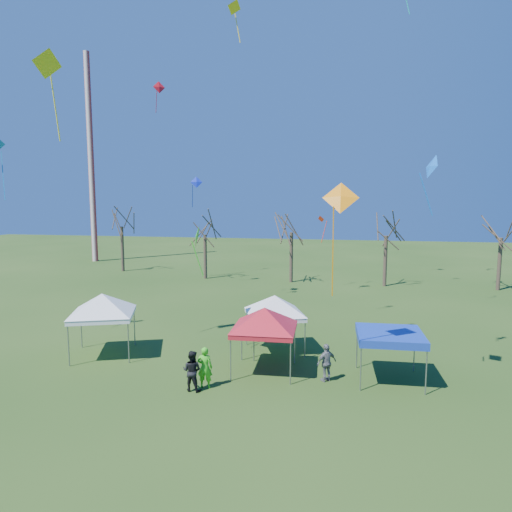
# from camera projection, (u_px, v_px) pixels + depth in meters

# --- Properties ---
(ground) EXTENTS (140.00, 140.00, 0.00)m
(ground) POSITION_uv_depth(u_px,v_px,m) (278.00, 392.00, 18.34)
(ground) COLOR #244315
(ground) RESTS_ON ground
(radio_mast) EXTENTS (0.70, 0.70, 25.00)m
(radio_mast) POSITION_uv_depth(u_px,v_px,m) (91.00, 159.00, 55.23)
(radio_mast) COLOR silver
(radio_mast) RESTS_ON ground
(tree_0) EXTENTS (3.83, 3.83, 8.44)m
(tree_0) POSITION_uv_depth(u_px,v_px,m) (121.00, 210.00, 48.17)
(tree_0) COLOR #3D2D21
(tree_0) RESTS_ON ground
(tree_1) EXTENTS (3.42, 3.42, 7.54)m
(tree_1) POSITION_uv_depth(u_px,v_px,m) (205.00, 219.00, 43.68)
(tree_1) COLOR #3D2D21
(tree_1) RESTS_ON ground
(tree_2) EXTENTS (3.71, 3.71, 8.18)m
(tree_2) POSITION_uv_depth(u_px,v_px,m) (292.00, 214.00, 41.75)
(tree_2) COLOR #3D2D21
(tree_2) RESTS_ON ground
(tree_3) EXTENTS (3.59, 3.59, 7.91)m
(tree_3) POSITION_uv_depth(u_px,v_px,m) (387.00, 218.00, 39.85)
(tree_3) COLOR #3D2D21
(tree_3) RESTS_ON ground
(tree_4) EXTENTS (3.58, 3.58, 7.89)m
(tree_4) POSITION_uv_depth(u_px,v_px,m) (502.00, 219.00, 38.03)
(tree_4) COLOR #3D2D21
(tree_4) RESTS_ON ground
(tent_white_west) EXTENTS (3.82, 3.82, 3.59)m
(tent_white_west) POSITION_uv_depth(u_px,v_px,m) (102.00, 298.00, 22.31)
(tent_white_west) COLOR gray
(tent_white_west) RESTS_ON ground
(tent_white_mid) EXTENTS (3.57, 3.57, 3.35)m
(tent_white_mid) POSITION_uv_depth(u_px,v_px,m) (275.00, 299.00, 22.90)
(tent_white_mid) COLOR gray
(tent_white_mid) RESTS_ON ground
(tent_red) EXTENTS (3.85, 3.85, 3.39)m
(tent_red) POSITION_uv_depth(u_px,v_px,m) (264.00, 312.00, 20.16)
(tent_red) COLOR gray
(tent_red) RESTS_ON ground
(tent_blue) EXTENTS (2.80, 2.80, 2.12)m
(tent_blue) POSITION_uv_depth(u_px,v_px,m) (390.00, 336.00, 19.24)
(tent_blue) COLOR gray
(tent_blue) RESTS_ON ground
(person_green) EXTENTS (0.67, 0.47, 1.72)m
(person_green) POSITION_uv_depth(u_px,v_px,m) (205.00, 367.00, 18.64)
(person_green) COLOR green
(person_green) RESTS_ON ground
(person_grey) EXTENTS (0.99, 0.91, 1.63)m
(person_grey) POSITION_uv_depth(u_px,v_px,m) (327.00, 363.00, 19.32)
(person_grey) COLOR slate
(person_grey) RESTS_ON ground
(person_dark) EXTENTS (0.87, 0.71, 1.66)m
(person_dark) POSITION_uv_depth(u_px,v_px,m) (192.00, 371.00, 18.37)
(person_dark) COLOR black
(person_dark) RESTS_ON ground
(kite_5) EXTENTS (1.32, 0.82, 4.23)m
(kite_5) POSITION_uv_depth(u_px,v_px,m) (340.00, 199.00, 16.24)
(kite_5) COLOR orange
(kite_5) RESTS_ON ground
(kite_27) EXTENTS (0.72, 1.03, 2.38)m
(kite_27) POSITION_uv_depth(u_px,v_px,m) (431.00, 167.00, 17.48)
(kite_27) COLOR blue
(kite_27) RESTS_ON ground
(kite_8) EXTENTS (1.26, 1.53, 4.09)m
(kite_8) POSITION_uv_depth(u_px,v_px,m) (47.00, 64.00, 20.54)
(kite_8) COLOR yellow
(kite_8) RESTS_ON ground
(kite_22) EXTENTS (0.88, 0.85, 2.31)m
(kite_22) POSITION_uv_depth(u_px,v_px,m) (322.00, 220.00, 39.17)
(kite_22) COLOR red
(kite_22) RESTS_ON ground
(kite_1) EXTENTS (0.58, 1.10, 2.44)m
(kite_1) POSITION_uv_depth(u_px,v_px,m) (197.00, 237.00, 21.14)
(kite_1) COLOR green
(kite_1) RESTS_ON ground
(kite_2) EXTENTS (1.05, 0.89, 2.80)m
(kite_2) POSITION_uv_depth(u_px,v_px,m) (159.00, 87.00, 41.14)
(kite_2) COLOR red
(kite_2) RESTS_ON ground
(kite_24) EXTENTS (1.24, 1.27, 2.67)m
(kite_24) POSITION_uv_depth(u_px,v_px,m) (234.00, 8.00, 29.78)
(kite_24) COLOR yellow
(kite_24) RESTS_ON ground
(kite_13) EXTENTS (1.12, 0.88, 2.68)m
(kite_13) POSITION_uv_depth(u_px,v_px,m) (196.00, 182.00, 39.37)
(kite_13) COLOR #1228C9
(kite_13) RESTS_ON ground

